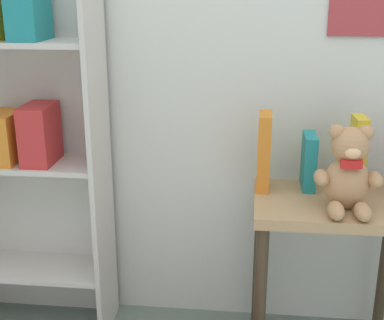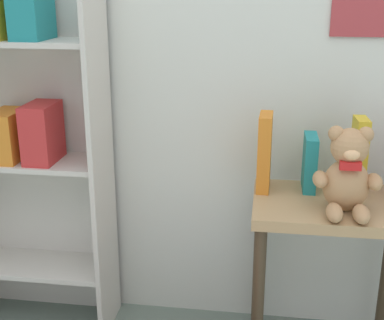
% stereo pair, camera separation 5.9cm
% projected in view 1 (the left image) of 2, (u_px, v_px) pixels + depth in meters
% --- Properties ---
extents(bookshelf_side, '(0.56, 0.24, 1.34)m').
position_uv_depth(bookshelf_side, '(28.00, 133.00, 1.92)').
color(bookshelf_side, beige).
rests_on(bookshelf_side, ground_plane).
extents(display_table, '(0.52, 0.36, 0.61)m').
position_uv_depth(display_table, '(331.00, 234.00, 1.79)').
color(display_table, tan).
rests_on(display_table, ground_plane).
extents(teddy_bear, '(0.21, 0.19, 0.27)m').
position_uv_depth(teddy_bear, '(348.00, 172.00, 1.64)').
color(teddy_bear, tan).
rests_on(teddy_bear, display_table).
extents(book_standing_orange, '(0.05, 0.13, 0.26)m').
position_uv_depth(book_standing_orange, '(264.00, 151.00, 1.81)').
color(book_standing_orange, orange).
rests_on(book_standing_orange, display_table).
extents(book_standing_teal, '(0.04, 0.13, 0.19)m').
position_uv_depth(book_standing_teal, '(309.00, 161.00, 1.83)').
color(book_standing_teal, teal).
rests_on(book_standing_teal, display_table).
extents(book_standing_yellow, '(0.05, 0.10, 0.26)m').
position_uv_depth(book_standing_yellow, '(357.00, 155.00, 1.78)').
color(book_standing_yellow, gold).
rests_on(book_standing_yellow, display_table).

